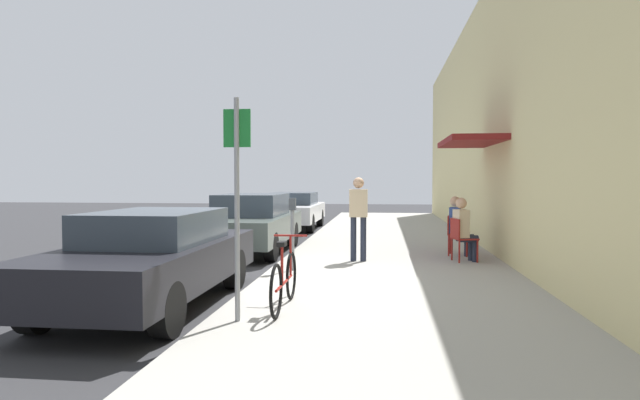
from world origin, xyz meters
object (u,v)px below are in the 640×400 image
at_px(parking_meter, 293,228).
at_px(cafe_chair_1, 455,232).
at_px(cafe_chair_0, 461,237).
at_px(parked_car_0, 152,257).
at_px(parked_car_2, 294,210).
at_px(street_sign, 237,191).
at_px(seated_patron_0, 464,227).
at_px(parked_car_1, 251,223).
at_px(bicycle_0, 284,280).
at_px(pedestrian_standing, 358,212).
at_px(seated_patron_1, 458,224).

xyz_separation_m(parking_meter, cafe_chair_1, (3.20, 2.34, -0.26)).
distance_m(parking_meter, cafe_chair_0, 3.51).
bearing_deg(cafe_chair_1, parked_car_0, -134.41).
bearing_deg(parked_car_0, cafe_chair_0, 39.66).
height_order(parked_car_2, cafe_chair_0, parked_car_2).
height_order(parked_car_0, parked_car_2, parked_car_0).
xyz_separation_m(street_sign, seated_patron_0, (3.31, 4.98, -0.82)).
distance_m(parked_car_1, bicycle_0, 6.28).
height_order(parking_meter, street_sign, street_sign).
xyz_separation_m(parking_meter, street_sign, (-0.05, -3.53, 0.75)).
height_order(parking_meter, pedestrian_standing, pedestrian_standing).
height_order(street_sign, bicycle_0, street_sign).
distance_m(parked_car_2, seated_patron_1, 8.50).
distance_m(seated_patron_1, pedestrian_standing, 2.40).
height_order(street_sign, cafe_chair_1, street_sign).
height_order(parked_car_0, seated_patron_0, seated_patron_0).
height_order(parked_car_1, pedestrian_standing, pedestrian_standing).
bearing_deg(street_sign, seated_patron_0, 56.42).
bearing_deg(street_sign, parked_car_0, 145.53).
bearing_deg(parked_car_0, bicycle_0, -10.57).
bearing_deg(street_sign, parked_car_2, 96.65).
xyz_separation_m(parked_car_2, parking_meter, (1.55, -9.34, 0.19)).
relative_size(parked_car_1, seated_patron_1, 3.41).
bearing_deg(seated_patron_0, cafe_chair_0, -165.13).
relative_size(parked_car_0, bicycle_0, 2.57).
xyz_separation_m(parking_meter, seated_patron_0, (3.26, 1.45, -0.07)).
bearing_deg(parked_car_1, seated_patron_0, -19.08).
bearing_deg(parked_car_1, cafe_chair_1, -9.19).
distance_m(street_sign, seated_patron_1, 6.78).
bearing_deg(parked_car_0, parked_car_2, 90.00).
bearing_deg(parking_meter, seated_patron_0, 23.98).
xyz_separation_m(parked_car_1, seated_patron_1, (4.81, -0.78, 0.09)).
xyz_separation_m(parked_car_0, bicycle_0, (1.93, -0.36, -0.22)).
bearing_deg(seated_patron_1, parked_car_0, -134.84).
height_order(parked_car_1, parking_meter, parking_meter).
relative_size(parked_car_2, seated_patron_1, 3.41).
bearing_deg(cafe_chair_1, seated_patron_1, -12.41).
height_order(parked_car_0, cafe_chair_1, parked_car_0).
bearing_deg(pedestrian_standing, street_sign, -104.04).
bearing_deg(parked_car_1, cafe_chair_0, -19.46).
distance_m(parked_car_0, parked_car_2, 11.84).
xyz_separation_m(bicycle_0, cafe_chair_1, (2.82, 5.21, 0.14)).
distance_m(parked_car_2, cafe_chair_0, 9.22).
bearing_deg(seated_patron_1, seated_patron_0, -89.99).
height_order(bicycle_0, pedestrian_standing, pedestrian_standing).
height_order(street_sign, seated_patron_0, street_sign).
relative_size(parked_car_0, seated_patron_1, 3.41).
xyz_separation_m(parked_car_2, cafe_chair_1, (4.75, -6.99, -0.07)).
height_order(parked_car_0, bicycle_0, parked_car_0).
relative_size(cafe_chair_0, seated_patron_1, 0.67).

